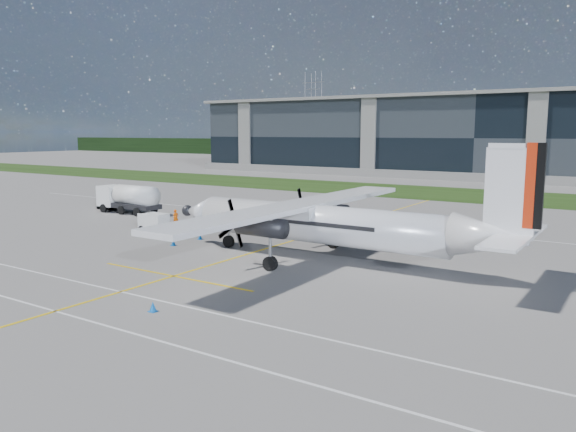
% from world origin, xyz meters
% --- Properties ---
extents(ground, '(400.00, 400.00, 0.00)m').
position_xyz_m(ground, '(0.00, 40.00, 0.00)').
color(ground, slate).
rests_on(ground, ground).
extents(grass_strip, '(400.00, 18.00, 0.04)m').
position_xyz_m(grass_strip, '(0.00, 48.00, 0.02)').
color(grass_strip, '#1C350E').
rests_on(grass_strip, ground).
extents(terminal_building, '(120.00, 20.00, 15.00)m').
position_xyz_m(terminal_building, '(0.00, 80.00, 7.50)').
color(terminal_building, black).
rests_on(terminal_building, ground).
extents(tree_line, '(400.00, 6.00, 6.00)m').
position_xyz_m(tree_line, '(0.00, 140.00, 3.00)').
color(tree_line, black).
rests_on(tree_line, ground).
extents(pylon_west, '(9.00, 4.60, 30.00)m').
position_xyz_m(pylon_west, '(-80.00, 150.00, 15.00)').
color(pylon_west, gray).
rests_on(pylon_west, ground).
extents(yellow_taxiway_centerline, '(0.20, 70.00, 0.01)m').
position_xyz_m(yellow_taxiway_centerline, '(3.00, 10.00, 0.01)').
color(yellow_taxiway_centerline, yellow).
rests_on(yellow_taxiway_centerline, ground).
extents(white_lane_line, '(90.00, 0.15, 0.01)m').
position_xyz_m(white_lane_line, '(0.00, -14.00, 0.01)').
color(white_lane_line, white).
rests_on(white_lane_line, ground).
extents(turboprop_aircraft, '(25.85, 26.81, 8.04)m').
position_xyz_m(turboprop_aircraft, '(9.02, 2.40, 4.02)').
color(turboprop_aircraft, white).
rests_on(turboprop_aircraft, ground).
extents(fuel_tanker_truck, '(8.04, 2.61, 3.01)m').
position_xyz_m(fuel_tanker_truck, '(-20.56, 10.63, 1.51)').
color(fuel_tanker_truck, white).
rests_on(fuel_tanker_truck, ground).
extents(baggage_tug, '(2.67, 1.60, 1.60)m').
position_xyz_m(baggage_tug, '(-9.39, 4.16, 0.80)').
color(baggage_tug, white).
rests_on(baggage_tug, ground).
extents(ground_crew_person, '(0.69, 0.84, 1.79)m').
position_xyz_m(ground_crew_person, '(-9.72, 7.18, 0.90)').
color(ground_crew_person, '#F25907').
rests_on(ground_crew_person, ground).
extents(safety_cone_fwd, '(0.36, 0.36, 0.50)m').
position_xyz_m(safety_cone_fwd, '(-4.87, 1.98, 0.25)').
color(safety_cone_fwd, blue).
rests_on(safety_cone_fwd, ground).
extents(safety_cone_nose_port, '(0.36, 0.36, 0.50)m').
position_xyz_m(safety_cone_nose_port, '(-3.58, 0.64, 0.25)').
color(safety_cone_nose_port, blue).
rests_on(safety_cone_nose_port, ground).
extents(safety_cone_nose_stbd, '(0.36, 0.36, 0.50)m').
position_xyz_m(safety_cone_nose_stbd, '(-3.60, 3.66, 0.25)').
color(safety_cone_nose_stbd, blue).
rests_on(safety_cone_nose_stbd, ground).
extents(safety_cone_portwing, '(0.36, 0.36, 0.50)m').
position_xyz_m(safety_cone_portwing, '(6.99, -11.42, 0.25)').
color(safety_cone_portwing, blue).
rests_on(safety_cone_portwing, ground).
extents(safety_cone_stbdwing, '(0.36, 0.36, 0.50)m').
position_xyz_m(safety_cone_stbdwing, '(7.34, 15.53, 0.25)').
color(safety_cone_stbdwing, blue).
rests_on(safety_cone_stbdwing, ground).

